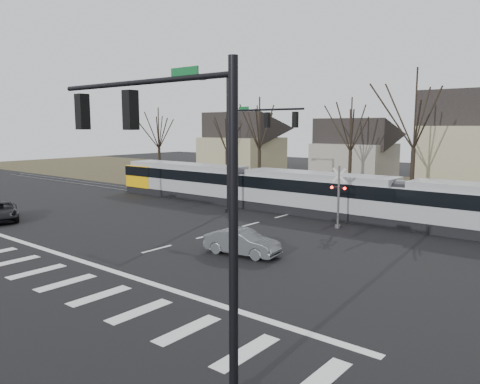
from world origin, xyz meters
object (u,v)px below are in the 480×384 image
Objects in this scene: tram at (315,192)px; suv at (1,211)px; rail_crossing_signal at (338,199)px; sedan at (242,242)px.

tram is 8.09× the size of suv.
rail_crossing_signal reaches higher than tram.
rail_crossing_signal is (0.79, 8.79, 1.23)m from sedan.
tram is at bearing 137.90° from rail_crossing_signal.
rail_crossing_signal is (3.55, -3.21, 0.20)m from tram.
rail_crossing_signal reaches higher than suv.
tram is 12.35m from sedan.
sedan reaches higher than suv.
suv is 22.98m from rail_crossing_signal.
suv is (-18.43, -3.74, -0.02)m from sedan.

